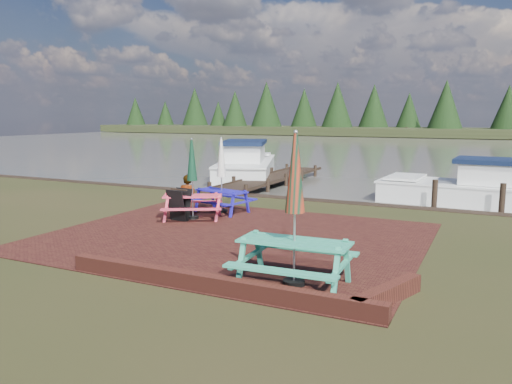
{
  "coord_description": "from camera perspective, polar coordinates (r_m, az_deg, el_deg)",
  "views": [
    {
      "loc": [
        5.72,
        -9.61,
        3.01
      ],
      "look_at": [
        0.12,
        2.03,
        1.0
      ],
      "focal_mm": 35.0,
      "sensor_mm": 36.0,
      "label": 1
    }
  ],
  "objects": [
    {
      "name": "water",
      "position": [
        47.06,
        18.74,
        4.72
      ],
      "size": [
        120.0,
        60.0,
        0.02
      ],
      "primitive_type": "cube",
      "color": "#45423B",
      "rests_on": "ground"
    },
    {
      "name": "boat_jetty",
      "position": [
        25.23,
        -1.15,
        3.0
      ],
      "size": [
        4.98,
        7.77,
        2.13
      ],
      "rotation": [
        0.0,
        0.0,
        0.36
      ],
      "color": "silver",
      "rests_on": "ground"
    },
    {
      "name": "picnic_table_blue",
      "position": [
        15.36,
        -3.94,
        0.58
      ],
      "size": [
        1.94,
        1.8,
        2.3
      ],
      "rotation": [
        0.0,
        0.0,
        -0.22
      ],
      "color": "#1E16A7",
      "rests_on": "ground"
    },
    {
      "name": "chalkboard",
      "position": [
        14.35,
        -8.75,
        -1.44
      ],
      "size": [
        0.58,
        0.58,
        0.92
      ],
      "rotation": [
        0.0,
        0.0,
        -0.09
      ],
      "color": "black",
      "rests_on": "ground"
    },
    {
      "name": "paving",
      "position": [
        12.42,
        -2.55,
        -5.14
      ],
      "size": [
        9.0,
        7.5,
        0.02
      ],
      "primitive_type": "cube",
      "color": "#351411",
      "rests_on": "ground"
    },
    {
      "name": "ground",
      "position": [
        11.58,
        -4.9,
        -6.25
      ],
      "size": [
        120.0,
        120.0,
        0.0
      ],
      "primitive_type": "plane",
      "color": "black",
      "rests_on": "ground"
    },
    {
      "name": "picnic_table_red",
      "position": [
        14.46,
        -7.27,
        0.04
      ],
      "size": [
        2.18,
        2.1,
        2.33
      ],
      "rotation": [
        0.0,
        0.0,
        0.49
      ],
      "color": "#E03952",
      "rests_on": "ground"
    },
    {
      "name": "boat_near",
      "position": [
        19.34,
        24.48,
        0.16
      ],
      "size": [
        6.94,
        2.77,
        1.84
      ],
      "rotation": [
        0.0,
        0.0,
        1.51
      ],
      "color": "silver",
      "rests_on": "ground"
    },
    {
      "name": "person",
      "position": [
        17.74,
        -7.88,
        1.93
      ],
      "size": [
        0.75,
        0.6,
        1.8
      ],
      "primitive_type": "imported",
      "rotation": [
        0.0,
        0.0,
        3.44
      ],
      "color": "gray",
      "rests_on": "ground"
    },
    {
      "name": "jetty",
      "position": [
        23.02,
        1.88,
        1.62
      ],
      "size": [
        1.76,
        9.08,
        1.0
      ],
      "color": "black",
      "rests_on": "ground"
    },
    {
      "name": "picnic_table_teal",
      "position": [
        8.76,
        4.42,
        -4.76
      ],
      "size": [
        2.03,
        1.82,
        2.72
      ],
      "rotation": [
        0.0,
        0.0,
        0.04
      ],
      "color": "teal",
      "rests_on": "ground"
    },
    {
      "name": "brick_wall",
      "position": [
        8.53,
        -0.67,
        -10.76
      ],
      "size": [
        6.21,
        1.79,
        0.3
      ],
      "color": "#4C1E16",
      "rests_on": "ground"
    },
    {
      "name": "far_treeline",
      "position": [
        75.83,
        21.63,
        8.45
      ],
      "size": [
        120.0,
        10.0,
        8.1
      ],
      "color": "black",
      "rests_on": "ground"
    }
  ]
}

